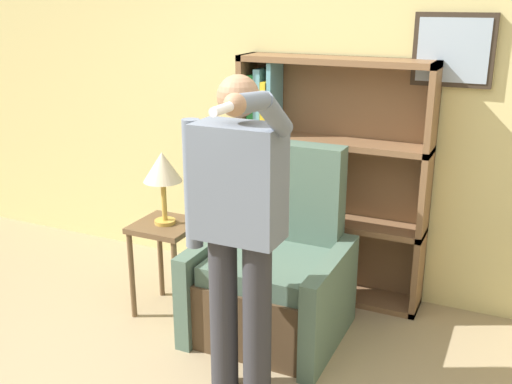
# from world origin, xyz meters

# --- Properties ---
(wall_back) EXTENTS (8.00, 0.11, 2.80)m
(wall_back) POSITION_xyz_m (0.01, 2.03, 1.40)
(wall_back) COLOR #DBCC84
(wall_back) RESTS_ON ground_plane
(bookcase) EXTENTS (1.31, 0.28, 1.68)m
(bookcase) POSITION_xyz_m (-0.03, 1.87, 0.83)
(bookcase) COLOR brown
(bookcase) RESTS_ON ground_plane
(armchair) EXTENTS (0.90, 0.82, 1.18)m
(armchair) POSITION_xyz_m (-0.06, 1.23, 0.37)
(armchair) COLOR #4C3823
(armchair) RESTS_ON ground_plane
(person_standing) EXTENTS (0.58, 0.78, 1.72)m
(person_standing) POSITION_xyz_m (0.03, 0.54, 0.99)
(person_standing) COLOR #2D2D33
(person_standing) RESTS_ON ground_plane
(side_table) EXTENTS (0.39, 0.39, 0.64)m
(side_table) POSITION_xyz_m (-0.80, 1.14, 0.51)
(side_table) COLOR brown
(side_table) RESTS_ON ground_plane
(table_lamp) EXTENTS (0.25, 0.25, 0.48)m
(table_lamp) POSITION_xyz_m (-0.80, 1.14, 1.01)
(table_lamp) COLOR gold
(table_lamp) RESTS_ON side_table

